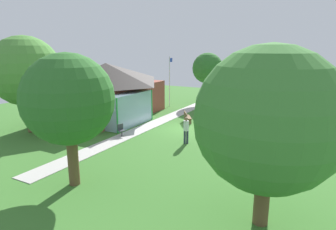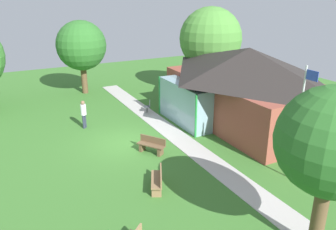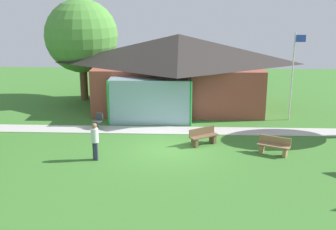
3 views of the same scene
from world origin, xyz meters
name	(u,v)px [view 3 (image 3 of 3)]	position (x,y,z in m)	size (l,w,h in m)	color
ground_plane	(168,149)	(0.00, 0.00, 0.00)	(44.00, 44.00, 0.00)	#3D752D
pavilion	(177,70)	(0.26, 7.76, 2.44)	(11.30, 7.66, 4.70)	brown
footpath	(171,130)	(0.00, 2.86, 0.01)	(23.59, 1.30, 0.03)	#BCB7B2
flagpole	(293,72)	(6.95, 5.20, 2.84)	(0.64, 0.08, 5.12)	silver
bench_rear_near_path	(203,137)	(1.70, 0.74, 0.40)	(1.49, 1.20, 0.84)	brown
bench_mid_right	(274,146)	(4.95, -0.47, 0.40)	(1.54, 1.04, 0.84)	olive
patio_chair_west	(98,121)	(-4.00, 3.08, 0.42)	(0.58, 0.58, 0.86)	#33383D
visitor_strolling_lawn	(95,138)	(-3.25, -1.49, 1.02)	(0.34, 0.34, 1.74)	#2D3347
tree_behind_pavilion_left	(81,36)	(-6.21, 9.53, 4.37)	(4.88, 4.88, 6.83)	brown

